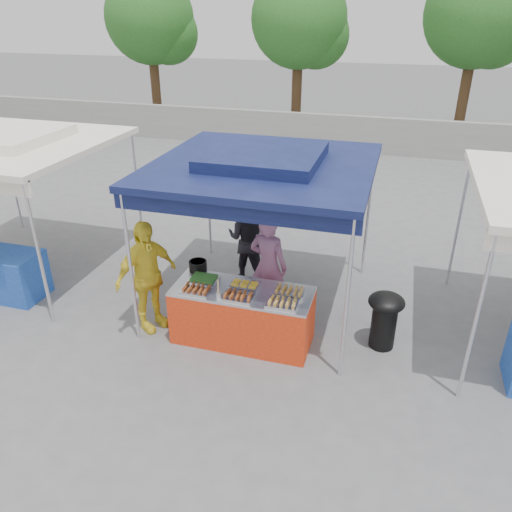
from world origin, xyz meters
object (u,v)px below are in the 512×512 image
(vendor_woman, at_px, (268,266))
(customer_person, at_px, (147,277))
(wok_burner, at_px, (385,316))
(cooking_pot, at_px, (198,266))
(vendor_table, at_px, (243,315))
(helper_man, at_px, (249,239))

(vendor_woman, xyz_separation_m, customer_person, (-1.63, -0.86, 0.02))
(wok_burner, xyz_separation_m, vendor_woman, (-1.81, 0.36, 0.34))
(cooking_pot, bearing_deg, vendor_table, -24.14)
(vendor_table, height_order, helper_man, helper_man)
(cooking_pot, height_order, wok_burner, cooking_pot)
(vendor_table, bearing_deg, vendor_woman, 77.66)
(vendor_table, bearing_deg, cooking_pot, 155.86)
(vendor_woman, bearing_deg, helper_man, -44.95)
(vendor_table, bearing_deg, customer_person, -177.09)
(vendor_table, distance_m, customer_person, 1.53)
(vendor_table, bearing_deg, helper_man, 104.06)
(cooking_pot, xyz_separation_m, wok_burner, (2.81, 0.06, -0.41))
(vendor_table, distance_m, wok_burner, 2.03)
(cooking_pot, relative_size, wok_burner, 0.31)
(vendor_woman, relative_size, customer_person, 0.98)
(vendor_table, xyz_separation_m, helper_man, (-0.44, 1.77, 0.39))
(vendor_table, relative_size, customer_person, 1.14)
(vendor_table, height_order, vendor_woman, vendor_woman)
(vendor_table, xyz_separation_m, customer_person, (-1.46, -0.07, 0.45))
(helper_man, bearing_deg, customer_person, 66.02)
(wok_burner, bearing_deg, helper_man, 172.98)
(wok_burner, bearing_deg, cooking_pot, -156.93)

